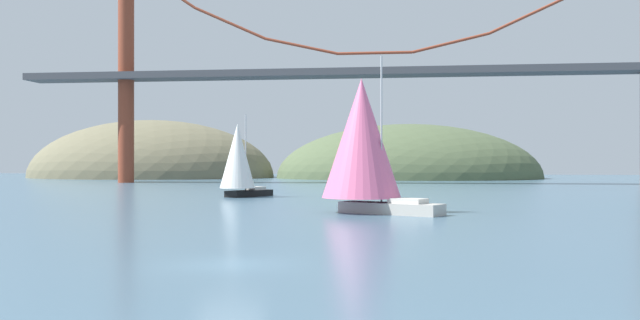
# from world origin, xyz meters

# --- Properties ---
(ground_plane) EXTENTS (360.00, 360.00, 0.00)m
(ground_plane) POSITION_xyz_m (0.00, 0.00, 0.00)
(ground_plane) COLOR #426075
(headland_left) EXTENTS (58.31, 44.00, 26.97)m
(headland_left) POSITION_xyz_m (-55.00, 135.00, 0.00)
(headland_left) COLOR #6B664C
(headland_left) RESTS_ON ground_plane
(headland_center) EXTENTS (59.26, 44.00, 24.27)m
(headland_center) POSITION_xyz_m (5.00, 135.00, 0.00)
(headland_center) COLOR #4C5B3D
(headland_center) RESTS_ON ground_plane
(suspension_bridge) EXTENTS (124.63, 6.00, 39.63)m
(suspension_bridge) POSITION_xyz_m (0.00, 95.00, 19.36)
(suspension_bridge) COLOR brown
(suspension_bridge) RESTS_ON ground_plane
(sailboat_pink_spinnaker) EXTENTS (10.26, 8.04, 11.66)m
(sailboat_pink_spinnaker) POSITION_xyz_m (2.97, 27.46, 5.39)
(sailboat_pink_spinnaker) COLOR #B7B2A8
(sailboat_pink_spinnaker) RESTS_ON ground_plane
(sailboat_white_mainsail) EXTENTS (5.67, 7.32, 8.96)m
(sailboat_white_mainsail) POSITION_xyz_m (-11.98, 48.55, 4.12)
(sailboat_white_mainsail) COLOR black
(sailboat_white_mainsail) RESTS_ON ground_plane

